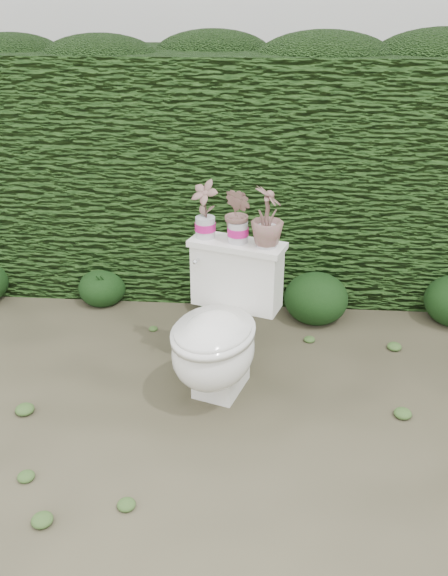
# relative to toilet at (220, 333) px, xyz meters

# --- Properties ---
(ground) EXTENTS (60.00, 60.00, 0.00)m
(ground) POSITION_rel_toilet_xyz_m (-0.15, -0.12, -0.36)
(ground) COLOR brown
(ground) RESTS_ON ground
(hedge) EXTENTS (8.00, 1.00, 1.60)m
(hedge) POSITION_rel_toilet_xyz_m (-0.15, 1.48, 0.44)
(hedge) COLOR #2F571D
(hedge) RESTS_ON ground
(toilet) EXTENTS (0.64, 0.78, 0.78)m
(toilet) POSITION_rel_toilet_xyz_m (0.00, 0.00, 0.00)
(toilet) COLOR white
(toilet) RESTS_ON ground
(potted_plant_left) EXTENTS (0.18, 0.17, 0.29)m
(potted_plant_left) POSITION_rel_toilet_xyz_m (-0.10, 0.28, 0.57)
(potted_plant_left) COLOR #2C6E22
(potted_plant_left) RESTS_ON toilet
(potted_plant_center) EXTENTS (0.19, 0.20, 0.28)m
(potted_plant_center) POSITION_rel_toilet_xyz_m (0.08, 0.23, 0.56)
(potted_plant_center) COLOR #2C6E22
(potted_plant_center) RESTS_ON toilet
(potted_plant_right) EXTENTS (0.18, 0.18, 0.30)m
(potted_plant_right) POSITION_rel_toilet_xyz_m (0.23, 0.18, 0.57)
(potted_plant_right) COLOR #2C6E22
(potted_plant_right) RESTS_ON toilet
(liriope_clump_2) EXTENTS (0.33, 0.33, 0.26)m
(liriope_clump_2) POSITION_rel_toilet_xyz_m (-0.90, 0.98, -0.22)
(liriope_clump_2) COLOR #1A3A14
(liriope_clump_2) RESTS_ON ground
(liriope_clump_3) EXTENTS (0.40, 0.40, 0.32)m
(liriope_clump_3) POSITION_rel_toilet_xyz_m (-0.07, 0.96, -0.20)
(liriope_clump_3) COLOR #1A3A14
(liriope_clump_3) RESTS_ON ground
(liriope_clump_4) EXTENTS (0.42, 0.42, 0.33)m
(liriope_clump_4) POSITION_rel_toilet_xyz_m (0.56, 0.86, -0.19)
(liriope_clump_4) COLOR #1A3A14
(liriope_clump_4) RESTS_ON ground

